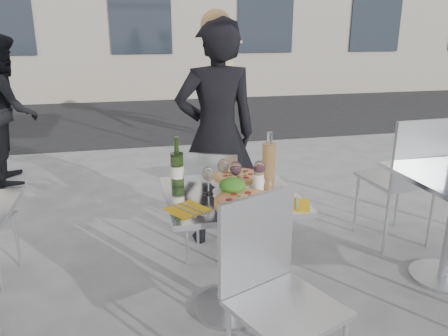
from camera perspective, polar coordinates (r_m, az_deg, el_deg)
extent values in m
plane|color=#5F5F61|center=(2.78, 0.74, -17.88)|extent=(80.00, 80.00, 0.00)
cube|color=black|center=(8.87, -9.50, 6.78)|extent=(24.00, 5.00, 0.00)
cylinder|color=#B7BABF|center=(2.78, 0.74, -17.68)|extent=(0.44, 0.44, 0.02)
cylinder|color=#B7BABF|center=(2.59, 0.77, -11.18)|extent=(0.07, 0.07, 0.72)
cube|color=silver|center=(2.43, 0.81, -3.62)|extent=(0.72, 0.72, 0.03)
cylinder|color=#B7BABF|center=(3.41, 26.69, -12.54)|extent=(0.44, 0.44, 0.02)
cylinder|color=silver|center=(3.37, 2.06, -7.20)|extent=(0.02, 0.02, 0.41)
cylinder|color=silver|center=(3.42, -3.46, -6.79)|extent=(0.02, 0.02, 0.41)
cylinder|color=silver|center=(3.07, 1.18, -9.73)|extent=(0.02, 0.02, 0.41)
cylinder|color=silver|center=(3.13, -4.87, -9.22)|extent=(0.02, 0.02, 0.41)
cube|color=silver|center=(3.16, -1.30, -4.66)|extent=(0.51, 0.51, 0.02)
cube|color=silver|center=(2.90, -2.07, -2.04)|extent=(0.36, 0.17, 0.41)
cylinder|color=silver|center=(2.35, 8.10, -18.88)|extent=(0.02, 0.02, 0.45)
cube|color=silver|center=(2.01, 8.20, -17.75)|extent=(0.55, 0.55, 0.02)
cube|color=silver|center=(2.01, 4.32, -9.47)|extent=(0.40, 0.18, 0.45)
cylinder|color=silver|center=(3.44, -25.39, -8.58)|extent=(0.02, 0.02, 0.40)
cylinder|color=silver|center=(4.00, 21.72, -3.76)|extent=(0.03, 0.03, 0.50)
cylinder|color=silver|center=(3.77, 16.91, -4.49)|extent=(0.03, 0.03, 0.50)
cylinder|color=silver|center=(3.72, 25.40, -5.82)|extent=(0.03, 0.03, 0.50)
cylinder|color=silver|center=(3.48, 20.42, -6.77)|extent=(0.03, 0.03, 0.50)
cube|color=silver|center=(3.65, 21.56, -1.39)|extent=(0.49, 0.49, 0.03)
cube|color=silver|center=(3.40, 24.37, 1.63)|extent=(0.46, 0.05, 0.50)
imported|color=black|center=(3.31, -0.98, 4.28)|extent=(0.64, 0.43, 1.71)
imported|color=black|center=(5.32, -26.49, 6.90)|extent=(0.74, 0.87, 1.60)
imported|color=tan|center=(6.71, -0.19, 10.87)|extent=(1.14, 1.24, 1.68)
cylinder|color=tan|center=(2.29, 3.01, -4.38)|extent=(0.34, 0.34, 0.02)
cylinder|color=beige|center=(2.29, 3.01, -4.14)|extent=(0.30, 0.30, 0.00)
cylinder|color=white|center=(2.65, 1.77, -1.38)|extent=(0.33, 0.33, 0.01)
cylinder|color=tan|center=(2.64, 1.77, -1.08)|extent=(0.29, 0.29, 0.02)
cylinder|color=beige|center=(2.64, 1.77, -0.87)|extent=(0.26, 0.26, 0.00)
cylinder|color=white|center=(2.43, 1.09, -3.13)|extent=(0.22, 0.22, 0.01)
ellipsoid|color=#1E6C1B|center=(2.42, 1.10, -2.26)|extent=(0.15, 0.15, 0.08)
sphere|color=#B21914|center=(2.44, 1.90, -1.81)|extent=(0.03, 0.03, 0.03)
cylinder|color=#395B22|center=(2.51, -6.13, -0.27)|extent=(0.07, 0.07, 0.20)
cone|color=#395B22|center=(2.48, -6.20, 1.93)|extent=(0.07, 0.07, 0.03)
cylinder|color=#395B22|center=(2.47, -6.24, 2.93)|extent=(0.03, 0.03, 0.10)
cylinder|color=silver|center=(2.51, -6.12, -0.49)|extent=(0.07, 0.08, 0.07)
cylinder|color=tan|center=(2.65, 5.88, 0.89)|extent=(0.08, 0.08, 0.22)
cylinder|color=white|center=(2.61, 5.97, 3.84)|extent=(0.03, 0.03, 0.08)
cylinder|color=white|center=(2.48, 4.48, -1.80)|extent=(0.06, 0.06, 0.09)
cylinder|color=silver|center=(2.46, 4.51, -0.63)|extent=(0.06, 0.06, 0.02)
cylinder|color=white|center=(2.42, -2.03, -3.31)|extent=(0.06, 0.06, 0.00)
cylinder|color=white|center=(2.41, -2.04, -2.35)|extent=(0.01, 0.01, 0.09)
ellipsoid|color=white|center=(2.38, -2.06, -0.77)|extent=(0.07, 0.07, 0.08)
ellipsoid|color=#C5B58B|center=(2.39, -2.05, -0.99)|extent=(0.05, 0.05, 0.05)
cylinder|color=white|center=(2.56, -0.10, -2.15)|extent=(0.06, 0.06, 0.00)
cylinder|color=white|center=(2.54, -0.10, -1.24)|extent=(0.01, 0.01, 0.09)
ellipsoid|color=white|center=(2.52, -0.11, 0.27)|extent=(0.07, 0.07, 0.08)
ellipsoid|color=#C5B58B|center=(2.52, -0.11, 0.05)|extent=(0.05, 0.05, 0.05)
cylinder|color=white|center=(2.51, 1.53, -2.53)|extent=(0.06, 0.06, 0.00)
cylinder|color=white|center=(2.50, 1.54, -1.61)|extent=(0.01, 0.01, 0.09)
ellipsoid|color=white|center=(2.47, 1.55, -0.07)|extent=(0.07, 0.07, 0.08)
ellipsoid|color=#44091A|center=(2.48, 1.55, -0.29)|extent=(0.05, 0.05, 0.05)
cylinder|color=white|center=(2.53, 4.58, -2.42)|extent=(0.06, 0.06, 0.00)
cylinder|color=white|center=(2.52, 4.60, -1.50)|extent=(0.01, 0.01, 0.09)
ellipsoid|color=white|center=(2.49, 4.64, 0.02)|extent=(0.07, 0.07, 0.08)
ellipsoid|color=#44091A|center=(2.50, 4.63, -0.20)|extent=(0.05, 0.05, 0.05)
cube|color=gold|center=(2.22, -4.88, -5.39)|extent=(0.25, 0.25, 0.00)
cube|color=#B7BABF|center=(2.21, -5.39, -5.34)|extent=(0.11, 0.18, 0.00)
cube|color=#B7BABF|center=(2.22, -4.11, -5.23)|extent=(0.10, 0.16, 0.00)
cube|color=gold|center=(2.30, 8.84, -4.71)|extent=(0.23, 0.23, 0.00)
cube|color=#B7BABF|center=(2.29, 8.38, -4.66)|extent=(0.09, 0.19, 0.00)
cube|color=#B7BABF|center=(2.31, 9.54, -4.54)|extent=(0.08, 0.17, 0.00)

